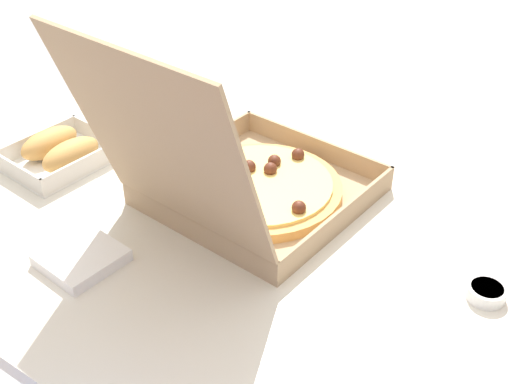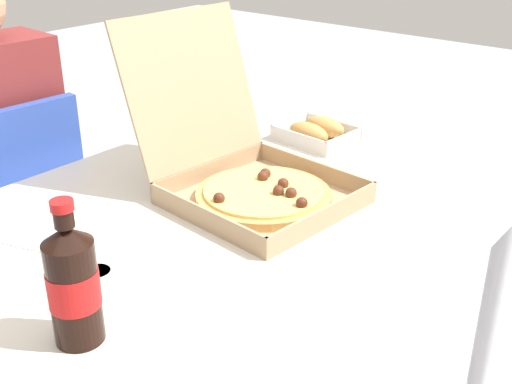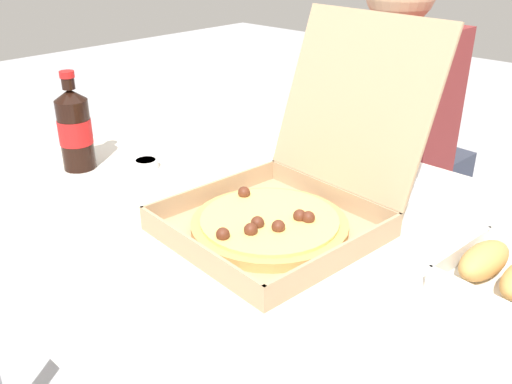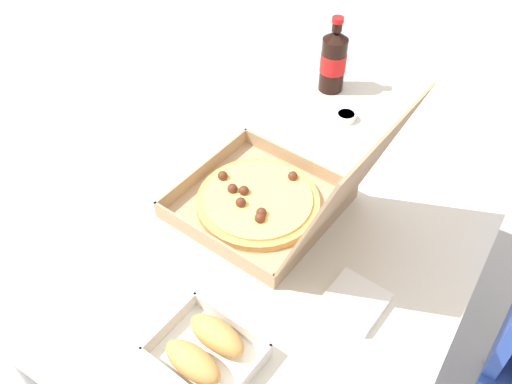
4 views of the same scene
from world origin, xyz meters
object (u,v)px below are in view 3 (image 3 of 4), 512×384
paper_menu (239,150)px  napkin_pile (415,195)px  bread_side_box (504,272)px  diner_person (397,119)px  dipping_sauce_cup (146,163)px  cola_bottle (75,129)px  chair (379,188)px  pizza_box_open (286,201)px

paper_menu → napkin_pile: napkin_pile is taller
bread_side_box → paper_menu: size_ratio=0.96×
diner_person → paper_menu: size_ratio=5.48×
diner_person → paper_menu: 0.55m
bread_side_box → dipping_sauce_cup: 0.79m
paper_menu → diner_person: bearing=59.2°
paper_menu → cola_bottle: bearing=-137.4°
chair → bread_side_box: chair is taller
cola_bottle → pizza_box_open: bearing=12.6°
pizza_box_open → paper_menu: size_ratio=2.23×
napkin_pile → chair: bearing=127.3°
pizza_box_open → diner_person: bearing=105.1°
chair → bread_side_box: bearing=-46.6°
pizza_box_open → dipping_sauce_cup: bearing=-178.2°
pizza_box_open → cola_bottle: bearing=-167.4°
chair → dipping_sauce_cup: (-0.21, -0.70, 0.23)m
cola_bottle → dipping_sauce_cup: size_ratio=4.00×
cola_bottle → dipping_sauce_cup: bearing=43.0°
paper_menu → napkin_pile: 0.46m
chair → diner_person: (0.00, 0.06, 0.21)m
paper_menu → napkin_pile: bearing=-10.4°
diner_person → napkin_pile: (0.32, -0.48, 0.02)m
diner_person → bread_side_box: size_ratio=5.70×
cola_bottle → diner_person: bearing=69.5°
bread_side_box → cola_bottle: (-0.89, -0.20, 0.07)m
chair → bread_side_box: 0.87m
chair → paper_menu: bearing=-105.0°
pizza_box_open → cola_bottle: 0.54m
diner_person → cola_bottle: size_ratio=5.14×
chair → paper_menu: 0.54m
cola_bottle → paper_menu: 0.39m
cola_bottle → dipping_sauce_cup: cola_bottle is taller
napkin_pile → cola_bottle: bearing=-149.5°
chair → pizza_box_open: pizza_box_open is taller
paper_menu → bread_side_box: bearing=-27.4°
bread_side_box → cola_bottle: size_ratio=0.90×
chair → diner_person: 0.21m
napkin_pile → diner_person: bearing=123.6°
napkin_pile → dipping_sauce_cup: 0.60m
cola_bottle → paper_menu: cola_bottle is taller
diner_person → dipping_sauce_cup: 0.79m
bread_side_box → cola_bottle: 0.92m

